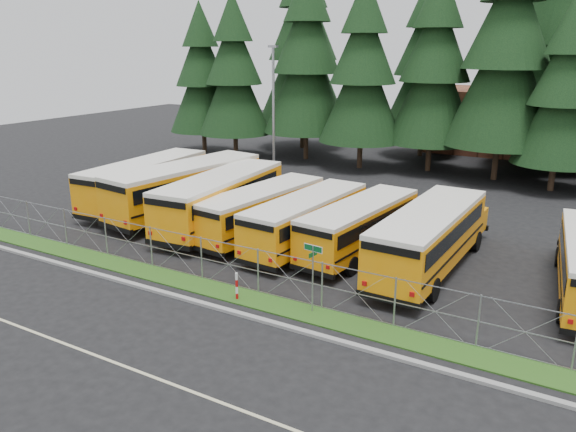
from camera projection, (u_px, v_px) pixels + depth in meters
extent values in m
plane|color=black|center=(291.00, 289.00, 24.17)|extent=(120.00, 120.00, 0.00)
cube|color=gray|center=(251.00, 317.00, 21.58)|extent=(50.00, 0.25, 0.12)
cube|color=#204F16|center=(270.00, 304.00, 22.75)|extent=(50.00, 1.40, 0.06)
cube|color=beige|center=(164.00, 381.00, 17.54)|extent=(50.00, 0.12, 0.01)
cube|color=brown|center=(553.00, 123.00, 53.57)|extent=(22.00, 10.00, 6.00)
cylinder|color=#93959B|center=(313.00, 279.00, 21.69)|extent=(0.06, 0.06, 2.80)
cube|color=#0B5022|center=(313.00, 248.00, 21.32)|extent=(0.80, 0.13, 0.22)
cube|color=white|center=(313.00, 248.00, 21.32)|extent=(0.84, 0.12, 0.26)
cube|color=#0B5022|center=(313.00, 254.00, 21.38)|extent=(0.09, 0.55, 0.18)
cylinder|color=#B20C0C|center=(237.00, 287.00, 22.99)|extent=(0.11, 0.11, 1.20)
cylinder|color=#93959B|center=(274.00, 116.00, 42.30)|extent=(0.20, 0.20, 10.00)
cube|color=#93959B|center=(273.00, 46.00, 40.83)|extent=(0.70, 0.35, 0.18)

